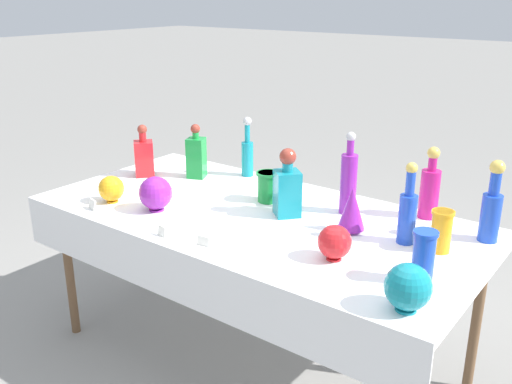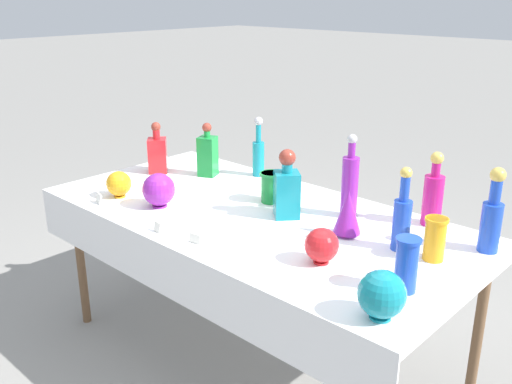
{
  "view_description": "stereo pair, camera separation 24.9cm",
  "coord_description": "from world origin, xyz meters",
  "views": [
    {
      "loc": [
        1.42,
        -1.88,
        1.69
      ],
      "look_at": [
        0.0,
        0.0,
        0.86
      ],
      "focal_mm": 40.0,
      "sensor_mm": 36.0,
      "label": 1
    },
    {
      "loc": [
        1.61,
        -1.72,
        1.69
      ],
      "look_at": [
        0.0,
        0.0,
        0.86
      ],
      "focal_mm": 40.0,
      "sensor_mm": 36.0,
      "label": 2
    }
  ],
  "objects": [
    {
      "name": "price_tag_left",
      "position": [
        -0.15,
        -0.43,
        0.78
      ],
      "size": [
        0.05,
        0.02,
        0.04
      ],
      "primitive_type": "cube",
      "rotation": [
        -0.21,
        0.0,
        -0.13
      ],
      "color": "white",
      "rests_on": "display_table"
    },
    {
      "name": "round_bowl_1",
      "position": [
        -0.38,
        -0.24,
        0.84
      ],
      "size": [
        0.15,
        0.15,
        0.16
      ],
      "color": "purple",
      "rests_on": "display_table"
    },
    {
      "name": "slender_vase_0",
      "position": [
        -0.05,
        0.16,
        0.84
      ],
      "size": [
        0.11,
        0.11,
        0.14
      ],
      "color": "#198C38",
      "rests_on": "display_table"
    },
    {
      "name": "tall_bottle_3",
      "position": [
        0.62,
        0.41,
        0.89
      ],
      "size": [
        0.08,
        0.08,
        0.32
      ],
      "color": "#C61972",
      "rests_on": "display_table"
    },
    {
      "name": "slender_vase_1",
      "position": [
        0.79,
        0.11,
        0.85
      ],
      "size": [
        0.09,
        0.09,
        0.16
      ],
      "color": "orange",
      "rests_on": "display_table"
    },
    {
      "name": "display_table",
      "position": [
        0.0,
        -0.03,
        0.71
      ],
      "size": [
        1.99,
        0.98,
        0.76
      ],
      "color": "white",
      "rests_on": "ground"
    },
    {
      "name": "tall_bottle_1",
      "position": [
        -0.37,
        0.41,
        0.89
      ],
      "size": [
        0.06,
        0.06,
        0.32
      ],
      "color": "teal",
      "rests_on": "display_table"
    },
    {
      "name": "fluted_vase_0",
      "position": [
        0.43,
        0.08,
        0.86
      ],
      "size": [
        0.11,
        0.11,
        0.19
      ],
      "color": "purple",
      "rests_on": "display_table"
    },
    {
      "name": "tall_bottle_4",
      "position": [
        0.91,
        0.32,
        0.9
      ],
      "size": [
        0.08,
        0.08,
        0.33
      ],
      "color": "blue",
      "rests_on": "display_table"
    },
    {
      "name": "tall_bottle_2",
      "position": [
        0.32,
        0.25,
        0.91
      ],
      "size": [
        0.07,
        0.07,
        0.37
      ],
      "color": "purple",
      "rests_on": "display_table"
    },
    {
      "name": "round_bowl_3",
      "position": [
        0.86,
        -0.37,
        0.84
      ],
      "size": [
        0.15,
        0.15,
        0.16
      ],
      "color": "teal",
      "rests_on": "display_table"
    },
    {
      "name": "tall_bottle_0",
      "position": [
        0.65,
        0.1,
        0.89
      ],
      "size": [
        0.07,
        0.07,
        0.33
      ],
      "color": "blue",
      "rests_on": "display_table"
    },
    {
      "name": "square_decanter_1",
      "position": [
        -0.81,
        0.08,
        0.87
      ],
      "size": [
        0.14,
        0.14,
        0.28
      ],
      "color": "red",
      "rests_on": "display_table"
    },
    {
      "name": "slender_vase_2",
      "position": [
        0.83,
        -0.17,
        0.86
      ],
      "size": [
        0.08,
        0.08,
        0.19
      ],
      "color": "blue",
      "rests_on": "display_table"
    },
    {
      "name": "round_bowl_2",
      "position": [
        0.51,
        -0.2,
        0.83
      ],
      "size": [
        0.13,
        0.13,
        0.13
      ],
      "color": "red",
      "rests_on": "display_table"
    },
    {
      "name": "round_bowl_0",
      "position": [
        -0.62,
        -0.29,
        0.83
      ],
      "size": [
        0.12,
        0.12,
        0.13
      ],
      "color": "orange",
      "rests_on": "display_table"
    },
    {
      "name": "square_decanter_2",
      "position": [
        -0.56,
        0.23,
        0.88
      ],
      "size": [
        0.12,
        0.12,
        0.29
      ],
      "color": "#198C38",
      "rests_on": "display_table"
    },
    {
      "name": "ground_plane",
      "position": [
        0.0,
        0.0,
        0.0
      ],
      "size": [
        40.0,
        40.0,
        0.0
      ],
      "primitive_type": "plane",
      "color": "gray"
    },
    {
      "name": "square_decanter_0",
      "position": [
        0.12,
        0.06,
        0.89
      ],
      "size": [
        0.15,
        0.15,
        0.3
      ],
      "color": "teal",
      "rests_on": "display_table"
    },
    {
      "name": "price_tag_center",
      "position": [
        0.04,
        -0.39,
        0.78
      ],
      "size": [
        0.06,
        0.02,
        0.04
      ],
      "primitive_type": "cube",
      "rotation": [
        -0.21,
        0.0,
        0.12
      ],
      "color": "white",
      "rests_on": "display_table"
    },
    {
      "name": "price_tag_right",
      "position": [
        -0.62,
        -0.41,
        0.78
      ],
      "size": [
        0.06,
        0.03,
        0.05
      ],
      "primitive_type": "cube",
      "rotation": [
        -0.21,
        0.0,
        -0.28
      ],
      "color": "white",
      "rests_on": "display_table"
    }
  ]
}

